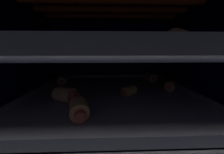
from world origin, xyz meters
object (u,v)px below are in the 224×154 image
(oven_rack_upper, at_px, (112,53))
(pig_in_blanket_upper_4, at_px, (131,41))
(pig_in_blanket_upper_5, at_px, (178,38))
(pig_in_blanket_lower_1, at_px, (65,95))
(pig_in_blanket_upper_1, at_px, (88,40))
(pig_in_blanket_upper_2, at_px, (150,42))
(pig_in_blanket_lower_5, at_px, (129,91))
(oven_rack_lower, at_px, (112,96))
(pig_in_blanket_lower_0, at_px, (79,109))
(baking_tray_lower, at_px, (112,93))
(pig_in_blanket_upper_0, at_px, (135,44))
(pig_in_blanket_upper_3, at_px, (74,43))
(pig_in_blanket_lower_3, at_px, (63,80))
(pig_in_blanket_lower_4, at_px, (151,77))
(heating_element, at_px, (112,5))
(baking_tray_upper, at_px, (112,50))
(pig_in_blanket_lower_2, at_px, (170,85))

(oven_rack_upper, height_order, pig_in_blanket_upper_4, pig_in_blanket_upper_4)
(pig_in_blanket_upper_5, bearing_deg, pig_in_blanket_lower_1, 168.98)
(pig_in_blanket_upper_1, distance_m, pig_in_blanket_upper_2, 0.17)
(pig_in_blanket_lower_5, bearing_deg, oven_rack_upper, 151.80)
(oven_rack_upper, bearing_deg, oven_rack_lower, 90.00)
(pig_in_blanket_lower_0, height_order, oven_rack_upper, oven_rack_upper)
(baking_tray_lower, bearing_deg, pig_in_blanket_upper_0, 35.21)
(pig_in_blanket_lower_5, bearing_deg, pig_in_blanket_upper_3, 151.26)
(pig_in_blanket_lower_3, relative_size, pig_in_blanket_upper_4, 1.23)
(pig_in_blanket_lower_4, distance_m, pig_in_blanket_upper_2, 0.16)
(oven_rack_upper, xyz_separation_m, pig_in_blanket_upper_1, (-0.05, -0.08, 0.03))
(heating_element, distance_m, oven_rack_lower, 0.23)
(pig_in_blanket_upper_4, bearing_deg, pig_in_blanket_lower_0, -145.22)
(pig_in_blanket_lower_5, relative_size, baking_tray_upper, 0.12)
(pig_in_blanket_lower_2, xyz_separation_m, pig_in_blanket_upper_4, (-0.13, -0.07, 0.12))
(pig_in_blanket_lower_2, relative_size, pig_in_blanket_upper_4, 1.06)
(pig_in_blanket_lower_5, distance_m, pig_in_blanket_upper_5, 0.16)
(pig_in_blanket_lower_3, bearing_deg, baking_tray_lower, -26.71)
(heating_element, height_order, pig_in_blanket_lower_2, heating_element)
(baking_tray_upper, bearing_deg, oven_rack_lower, 0.00)
(pig_in_blanket_lower_2, bearing_deg, pig_in_blanket_upper_2, -174.52)
(baking_tray_lower, distance_m, pig_in_blanket_lower_4, 0.18)
(pig_in_blanket_upper_5, bearing_deg, pig_in_blanket_lower_4, 80.16)
(pig_in_blanket_lower_4, distance_m, oven_rack_upper, 0.20)
(pig_in_blanket_lower_5, bearing_deg, pig_in_blanket_upper_0, 69.89)
(pig_in_blanket_upper_1, bearing_deg, baking_tray_upper, 59.20)
(pig_in_blanket_upper_3, bearing_deg, pig_in_blanket_lower_5, -28.74)
(pig_in_blanket_lower_1, distance_m, pig_in_blanket_upper_1, 0.13)
(pig_in_blanket_upper_4, height_order, pig_in_blanket_upper_5, pig_in_blanket_upper_5)
(baking_tray_upper, relative_size, pig_in_blanket_upper_5, 10.11)
(oven_rack_lower, xyz_separation_m, pig_in_blanket_lower_3, (-0.16, 0.08, 0.02))
(pig_in_blanket_lower_3, xyz_separation_m, pig_in_blanket_upper_2, (0.26, -0.07, 0.12))
(oven_rack_lower, height_order, oven_rack_upper, oven_rack_upper)
(baking_tray_lower, xyz_separation_m, baking_tray_upper, (0.00, 0.00, 0.12))
(heating_element, bearing_deg, baking_tray_lower, 0.00)
(pig_in_blanket_upper_5, bearing_deg, pig_in_blanket_upper_4, 147.12)
(heating_element, height_order, pig_in_blanket_upper_0, heating_element)
(pig_in_blanket_lower_0, distance_m, pig_in_blanket_upper_5, 0.21)
(pig_in_blanket_lower_5, distance_m, baking_tray_upper, 0.11)
(pig_in_blanket_upper_0, bearing_deg, oven_rack_lower, -144.79)
(pig_in_blanket_upper_2, xyz_separation_m, pig_in_blanket_upper_3, (-0.21, 0.05, -0.00))
(pig_in_blanket_upper_1, relative_size, pig_in_blanket_upper_4, 0.92)
(pig_in_blanket_lower_5, xyz_separation_m, oven_rack_upper, (-0.04, 0.02, 0.09))
(baking_tray_lower, distance_m, pig_in_blanket_upper_2, 0.17)
(oven_rack_upper, relative_size, pig_in_blanket_upper_5, 11.17)
(pig_in_blanket_lower_4, bearing_deg, pig_in_blanket_lower_0, -132.24)
(heating_element, xyz_separation_m, pig_in_blanket_lower_2, (0.17, 0.01, -0.20))
(oven_rack_lower, bearing_deg, pig_in_blanket_upper_0, 35.21)
(pig_in_blanket_lower_1, bearing_deg, oven_rack_lower, 28.45)
(pig_in_blanket_lower_2, bearing_deg, baking_tray_upper, -174.96)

